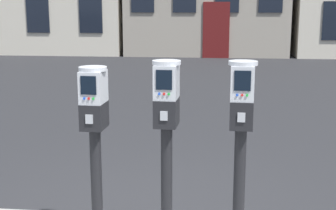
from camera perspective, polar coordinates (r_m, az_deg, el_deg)
The scene contains 3 objects.
parking_meter_near_kerb at distance 3.75m, azimuth -8.80°, elevation -1.88°, with size 0.23×0.26×1.36m.
parking_meter_twin_adjacent at distance 3.64m, azimuth -0.17°, elevation -1.56°, with size 0.23×0.26×1.42m.
parking_meter_end_of_row at distance 3.62m, azimuth 8.77°, elevation -1.73°, with size 0.23×0.26×1.42m.
Camera 1 is at (0.71, -3.68, 1.96)m, focal length 50.91 mm.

